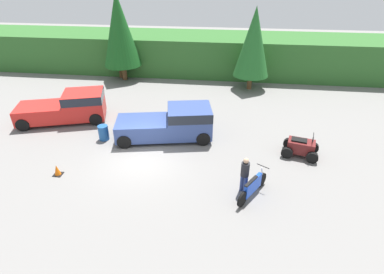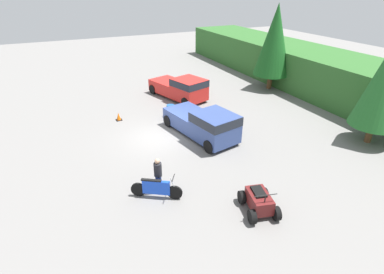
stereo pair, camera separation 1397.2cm
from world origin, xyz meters
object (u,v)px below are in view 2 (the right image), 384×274
object	(u,v)px
quad_atv	(259,202)
steel_barrel	(171,111)
pickup_truck_red	(181,87)
dirt_bike	(156,189)
rider_person	(158,174)
pickup_truck_second	(205,123)
traffic_cone	(119,117)

from	to	relation	value
quad_atv	steel_barrel	xyz separation A→B (m)	(-11.04, 0.29, -0.04)
quad_atv	pickup_truck_red	bearing A→B (deg)	-175.85
steel_barrel	pickup_truck_red	bearing A→B (deg)	144.86
dirt_bike	rider_person	distance (m)	0.66
pickup_truck_second	quad_atv	bearing A→B (deg)	-19.65
pickup_truck_second	quad_atv	size ratio (longest dim) A/B	2.73
quad_atv	rider_person	world-z (taller)	rider_person
quad_atv	steel_barrel	world-z (taller)	quad_atv
dirt_bike	traffic_cone	xyz separation A→B (m)	(-9.30, 0.34, -0.23)
pickup_truck_second	rider_person	bearing A→B (deg)	-59.34
quad_atv	traffic_cone	size ratio (longest dim) A/B	3.83
pickup_truck_red	quad_atv	size ratio (longest dim) A/B	2.74
quad_atv	rider_person	size ratio (longest dim) A/B	1.19
dirt_bike	traffic_cone	world-z (taller)	dirt_bike
rider_person	traffic_cone	size ratio (longest dim) A/B	3.23
quad_atv	traffic_cone	bearing A→B (deg)	-150.58
dirt_bike	steel_barrel	size ratio (longest dim) A/B	2.35
traffic_cone	steel_barrel	distance (m)	3.72
pickup_truck_second	traffic_cone	world-z (taller)	pickup_truck_second
dirt_bike	traffic_cone	bearing A→B (deg)	120.10
rider_person	pickup_truck_second	bearing A→B (deg)	88.32
traffic_cone	rider_person	bearing A→B (deg)	-0.69
dirt_bike	steel_barrel	bearing A→B (deg)	97.00
pickup_truck_second	traffic_cone	xyz separation A→B (m)	(-4.91, -4.34, -0.74)
pickup_truck_red	pickup_truck_second	world-z (taller)	same
dirt_bike	quad_atv	world-z (taller)	quad_atv
pickup_truck_second	quad_atv	world-z (taller)	pickup_truck_second
quad_atv	traffic_cone	xyz separation A→B (m)	(-11.98, -3.31, -0.23)
pickup_truck_second	steel_barrel	world-z (taller)	pickup_truck_second
traffic_cone	dirt_bike	bearing A→B (deg)	-2.12
pickup_truck_red	rider_person	distance (m)	12.50
pickup_truck_red	dirt_bike	world-z (taller)	pickup_truck_red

